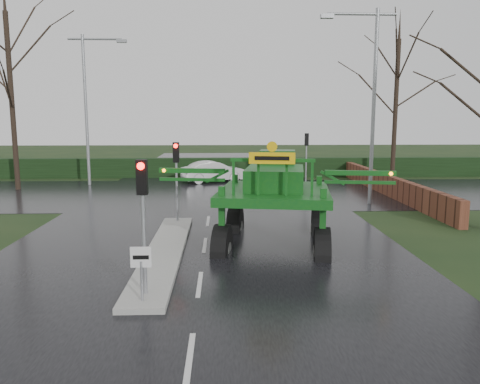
{
  "coord_description": "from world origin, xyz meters",
  "views": [
    {
      "loc": [
        0.64,
        -12.28,
        4.49
      ],
      "look_at": [
        1.25,
        3.62,
        2.0
      ],
      "focal_mm": 35.0,
      "sensor_mm": 36.0,
      "label": 1
    }
  ],
  "objects_px": {
    "traffic_signal_far": "(306,147)",
    "traffic_signal_mid": "(176,164)",
    "crop_sprayer": "(223,186)",
    "street_light_right": "(369,90)",
    "keep_left_sign": "(141,265)",
    "traffic_signal_near": "(143,198)",
    "white_sedan": "(214,182)",
    "street_light_left_far": "(90,96)"
  },
  "relations": [
    {
      "from": "keep_left_sign",
      "to": "traffic_signal_near",
      "type": "bearing_deg",
      "value": 90.0
    },
    {
      "from": "traffic_signal_far",
      "to": "traffic_signal_near",
      "type": "bearing_deg",
      "value": 69.64
    },
    {
      "from": "street_light_left_far",
      "to": "traffic_signal_near",
      "type": "bearing_deg",
      "value": -71.83
    },
    {
      "from": "traffic_signal_near",
      "to": "white_sedan",
      "type": "distance_m",
      "value": 22.26
    },
    {
      "from": "traffic_signal_far",
      "to": "street_light_left_far",
      "type": "relative_size",
      "value": 0.35
    },
    {
      "from": "traffic_signal_near",
      "to": "traffic_signal_mid",
      "type": "height_order",
      "value": "same"
    },
    {
      "from": "keep_left_sign",
      "to": "street_light_right",
      "type": "xyz_separation_m",
      "value": [
        9.49,
        13.5,
        4.93
      ]
    },
    {
      "from": "traffic_signal_mid",
      "to": "street_light_left_far",
      "type": "relative_size",
      "value": 0.35
    },
    {
      "from": "street_light_left_far",
      "to": "traffic_signal_far",
      "type": "bearing_deg",
      "value": 0.03
    },
    {
      "from": "traffic_signal_far",
      "to": "white_sedan",
      "type": "relative_size",
      "value": 0.77
    },
    {
      "from": "crop_sprayer",
      "to": "white_sedan",
      "type": "relative_size",
      "value": 1.83
    },
    {
      "from": "street_light_left_far",
      "to": "street_light_right",
      "type": "bearing_deg",
      "value": -26.02
    },
    {
      "from": "traffic_signal_far",
      "to": "street_light_right",
      "type": "relative_size",
      "value": 0.35
    },
    {
      "from": "street_light_right",
      "to": "street_light_left_far",
      "type": "bearing_deg",
      "value": 153.98
    },
    {
      "from": "street_light_left_far",
      "to": "keep_left_sign",
      "type": "bearing_deg",
      "value": -72.22
    },
    {
      "from": "crop_sprayer",
      "to": "white_sedan",
      "type": "height_order",
      "value": "crop_sprayer"
    },
    {
      "from": "keep_left_sign",
      "to": "traffic_signal_mid",
      "type": "relative_size",
      "value": 0.38
    },
    {
      "from": "traffic_signal_mid",
      "to": "white_sedan",
      "type": "xyz_separation_m",
      "value": [
        1.35,
        13.56,
        -2.59
      ]
    },
    {
      "from": "street_light_right",
      "to": "crop_sprayer",
      "type": "distance_m",
      "value": 12.0
    },
    {
      "from": "traffic_signal_near",
      "to": "traffic_signal_far",
      "type": "relative_size",
      "value": 1.0
    },
    {
      "from": "traffic_signal_mid",
      "to": "white_sedan",
      "type": "bearing_deg",
      "value": 84.31
    },
    {
      "from": "crop_sprayer",
      "to": "white_sedan",
      "type": "xyz_separation_m",
      "value": [
        -0.6,
        17.6,
        -2.23
      ]
    },
    {
      "from": "traffic_signal_far",
      "to": "street_light_right",
      "type": "bearing_deg",
      "value": 101.95
    },
    {
      "from": "crop_sprayer",
      "to": "street_light_right",
      "type": "bearing_deg",
      "value": 57.94
    },
    {
      "from": "traffic_signal_mid",
      "to": "white_sedan",
      "type": "height_order",
      "value": "traffic_signal_mid"
    },
    {
      "from": "street_light_right",
      "to": "white_sedan",
      "type": "height_order",
      "value": "street_light_right"
    },
    {
      "from": "street_light_right",
      "to": "street_light_left_far",
      "type": "relative_size",
      "value": 1.0
    },
    {
      "from": "street_light_right",
      "to": "white_sedan",
      "type": "xyz_separation_m",
      "value": [
        -8.14,
        9.05,
        -5.99
      ]
    },
    {
      "from": "traffic_signal_mid",
      "to": "street_light_right",
      "type": "height_order",
      "value": "street_light_right"
    },
    {
      "from": "keep_left_sign",
      "to": "street_light_right",
      "type": "bearing_deg",
      "value": 54.88
    },
    {
      "from": "traffic_signal_far",
      "to": "street_light_left_far",
      "type": "distance_m",
      "value": 15.08
    },
    {
      "from": "street_light_right",
      "to": "white_sedan",
      "type": "distance_m",
      "value": 13.57
    },
    {
      "from": "traffic_signal_mid",
      "to": "street_light_left_far",
      "type": "xyz_separation_m",
      "value": [
        -6.89,
        12.51,
        3.4
      ]
    },
    {
      "from": "traffic_signal_mid",
      "to": "crop_sprayer",
      "type": "bearing_deg",
      "value": -64.15
    },
    {
      "from": "traffic_signal_mid",
      "to": "crop_sprayer",
      "type": "relative_size",
      "value": 0.42
    },
    {
      "from": "street_light_left_far",
      "to": "white_sedan",
      "type": "relative_size",
      "value": 2.2
    },
    {
      "from": "traffic_signal_near",
      "to": "traffic_signal_mid",
      "type": "distance_m",
      "value": 8.5
    },
    {
      "from": "traffic_signal_near",
      "to": "street_light_left_far",
      "type": "relative_size",
      "value": 0.35
    },
    {
      "from": "traffic_signal_near",
      "to": "street_light_right",
      "type": "bearing_deg",
      "value": 53.87
    },
    {
      "from": "traffic_signal_mid",
      "to": "white_sedan",
      "type": "relative_size",
      "value": 0.77
    },
    {
      "from": "traffic_signal_far",
      "to": "traffic_signal_mid",
      "type": "bearing_deg",
      "value": 58.07
    },
    {
      "from": "keep_left_sign",
      "to": "crop_sprayer",
      "type": "bearing_deg",
      "value": 68.49
    }
  ]
}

